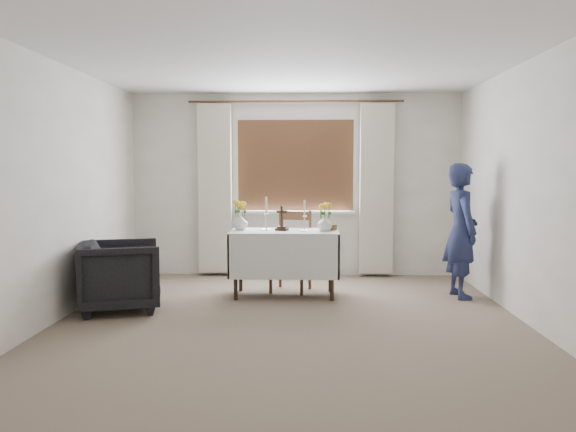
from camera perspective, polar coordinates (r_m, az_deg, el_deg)
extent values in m
plane|color=#85725C|center=(5.44, 0.20, -10.86)|extent=(5.00, 5.00, 0.00)
cube|color=silver|center=(6.52, -0.35, -4.82)|extent=(1.24, 0.64, 0.76)
imported|color=black|center=(6.11, -16.66, -5.81)|extent=(1.00, 0.99, 0.73)
imported|color=navy|center=(6.70, 17.17, -1.43)|extent=(0.44, 0.60, 1.54)
cube|color=white|center=(7.75, 0.75, -3.90)|extent=(1.10, 0.10, 0.60)
imported|color=silver|center=(6.56, -4.89, -0.60)|extent=(0.20, 0.20, 0.19)
imported|color=silver|center=(6.43, 3.76, -0.73)|extent=(0.19, 0.19, 0.18)
cylinder|color=brown|center=(6.57, 4.25, -1.12)|extent=(0.23, 0.23, 0.07)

